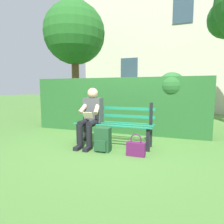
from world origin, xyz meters
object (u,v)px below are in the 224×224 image
at_px(backpack, 103,140).
at_px(park_bench, 115,124).
at_px(person_seated, 91,115).
at_px(tree, 73,36).
at_px(handbag, 136,148).

bearing_deg(backpack, park_bench, -98.16).
height_order(park_bench, person_seated, person_seated).
xyz_separation_m(park_bench, tree, (2.85, -3.26, 2.85)).
distance_m(park_bench, tree, 5.18).
xyz_separation_m(person_seated, tree, (2.38, -3.43, 2.65)).
bearing_deg(tree, backpack, 126.47).
xyz_separation_m(tree, handbag, (-3.42, 3.79, -3.15)).
distance_m(person_seated, tree, 4.94).
bearing_deg(park_bench, person_seated, 19.51).
height_order(park_bench, handbag, park_bench).
bearing_deg(handbag, person_seated, -19.32).
bearing_deg(backpack, handbag, 176.61).
height_order(tree, backpack, tree).
bearing_deg(tree, park_bench, 131.09).
bearing_deg(handbag, backpack, -3.39).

